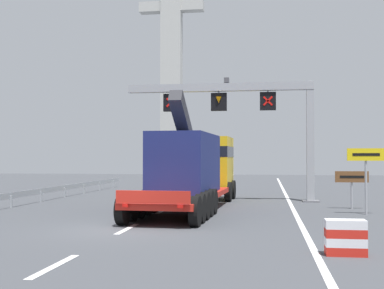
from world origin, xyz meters
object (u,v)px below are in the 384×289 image
object	(u,v)px
exit_sign_yellow	(366,164)
crash_barrier_striped	(345,238)
overhead_lane_gantry	(245,106)
bridge_pylon_distant	(172,37)
heavy_haul_truck_red	(195,167)
tourist_info_sign_brown	(352,180)

from	to	relation	value
exit_sign_yellow	crash_barrier_striped	bearing A→B (deg)	-103.46
overhead_lane_gantry	bridge_pylon_distant	bearing A→B (deg)	106.44
heavy_haul_truck_red	crash_barrier_striped	bearing A→B (deg)	-65.44
overhead_lane_gantry	bridge_pylon_distant	xyz separation A→B (m)	(-11.84, 40.13, 13.90)
overhead_lane_gantry	bridge_pylon_distant	world-z (taller)	bridge_pylon_distant
heavy_haul_truck_red	crash_barrier_striped	xyz separation A→B (m)	(5.52, -12.08, -1.54)
heavy_haul_truck_red	exit_sign_yellow	xyz separation A→B (m)	(7.80, -2.54, 0.20)
exit_sign_yellow	crash_barrier_striped	xyz separation A→B (m)	(-2.28, -9.54, -1.74)
heavy_haul_truck_red	tourist_info_sign_brown	bearing A→B (deg)	-0.76
tourist_info_sign_brown	overhead_lane_gantry	bearing A→B (deg)	144.73
bridge_pylon_distant	tourist_info_sign_brown	bearing A→B (deg)	-68.70
exit_sign_yellow	heavy_haul_truck_red	bearing A→B (deg)	162.00
heavy_haul_truck_red	tourist_info_sign_brown	world-z (taller)	heavy_haul_truck_red
overhead_lane_gantry	heavy_haul_truck_red	distance (m)	5.48
overhead_lane_gantry	exit_sign_yellow	xyz separation A→B (m)	(5.47, -6.15, -3.20)
overhead_lane_gantry	exit_sign_yellow	world-z (taller)	overhead_lane_gantry
exit_sign_yellow	crash_barrier_striped	distance (m)	9.96
heavy_haul_truck_red	crash_barrier_striped	world-z (taller)	heavy_haul_truck_red
tourist_info_sign_brown	bridge_pylon_distant	distance (m)	50.36
overhead_lane_gantry	bridge_pylon_distant	size ratio (longest dim) A/B	0.29
tourist_info_sign_brown	bridge_pylon_distant	bearing A→B (deg)	111.30
bridge_pylon_distant	crash_barrier_striped	bearing A→B (deg)	-74.94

